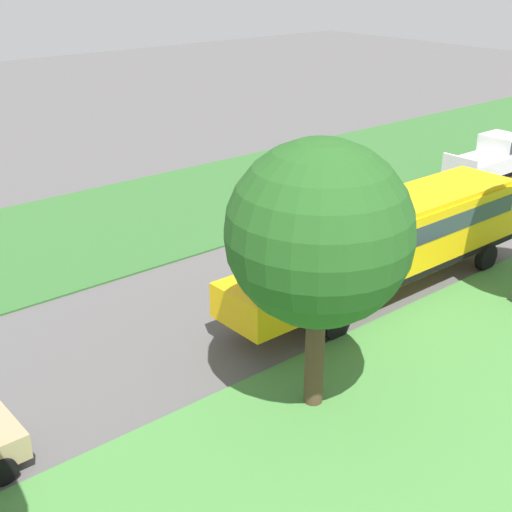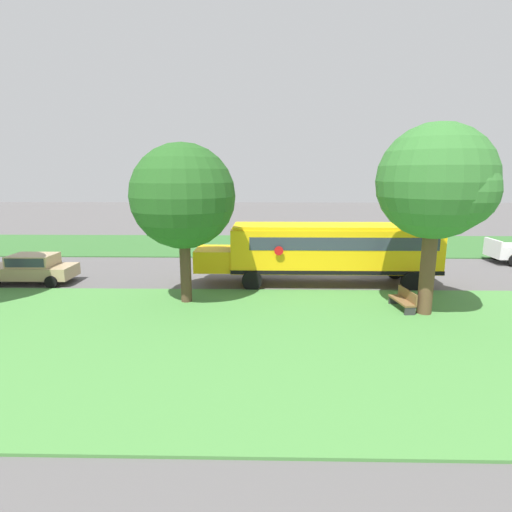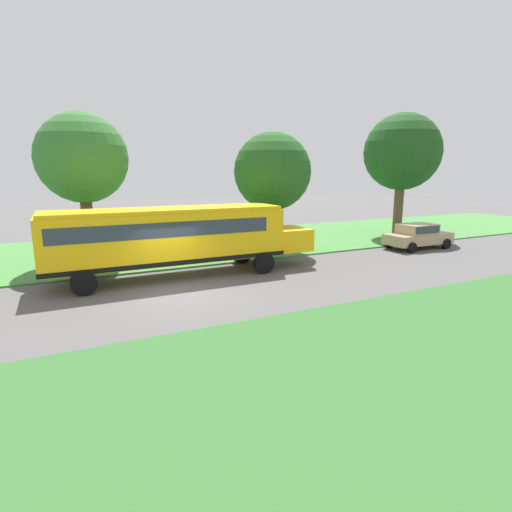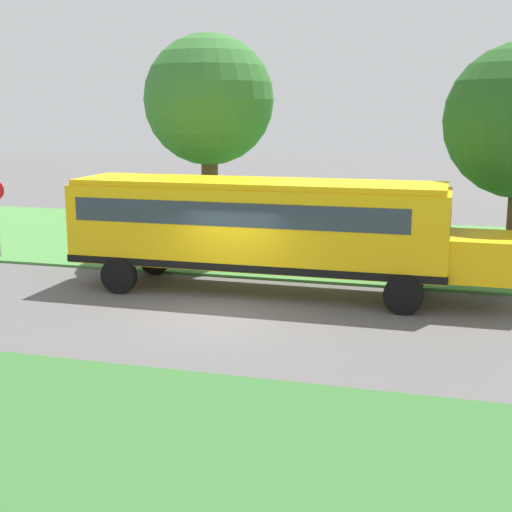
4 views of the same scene
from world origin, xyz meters
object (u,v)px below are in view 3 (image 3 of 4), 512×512
object	(u,v)px
oak_tree_roadside_mid	(274,171)
school_bus	(174,235)
oak_tree_beside_bus	(80,160)
car_tan_nearest	(418,235)
oak_tree_far_end	(400,153)
park_bench	(106,255)

from	to	relation	value
oak_tree_roadside_mid	school_bus	bearing A→B (deg)	-64.87
school_bus	oak_tree_beside_bus	bearing A→B (deg)	-144.51
car_tan_nearest	oak_tree_far_end	bearing A→B (deg)	151.18
school_bus	oak_tree_far_end	world-z (taller)	oak_tree_far_end
oak_tree_far_end	park_bench	size ratio (longest dim) A/B	5.40
oak_tree_far_end	park_bench	bearing A→B (deg)	-89.34
oak_tree_far_end	oak_tree_beside_bus	bearing A→B (deg)	-91.03
school_bus	park_bench	distance (m)	5.12
oak_tree_far_end	park_bench	distance (m)	21.27
oak_tree_roadside_mid	car_tan_nearest	bearing A→B (deg)	70.35
school_bus	oak_tree_beside_bus	xyz separation A→B (m)	(-4.78, -3.41, 3.39)
school_bus	park_bench	bearing A→B (deg)	-148.09
oak_tree_roadside_mid	park_bench	xyz separation A→B (m)	(-0.93, -9.50, -4.33)
school_bus	oak_tree_roadside_mid	bearing A→B (deg)	115.13
oak_tree_roadside_mid	park_bench	distance (m)	10.48
oak_tree_beside_bus	park_bench	distance (m)	4.95
oak_tree_roadside_mid	park_bench	size ratio (longest dim) A/B	4.25
oak_tree_far_end	school_bus	bearing A→B (deg)	-76.19
school_bus	park_bench	xyz separation A→B (m)	(-4.17, -2.59, -1.45)
car_tan_nearest	oak_tree_roadside_mid	world-z (taller)	oak_tree_roadside_mid
car_tan_nearest	oak_tree_far_end	size ratio (longest dim) A/B	0.49
park_bench	car_tan_nearest	bearing A→B (deg)	77.52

